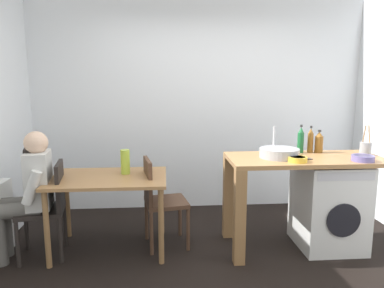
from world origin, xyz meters
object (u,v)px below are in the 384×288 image
vase (125,162)px  bottle_clear_small (319,142)px  washing_machine (328,205)px  chair_person_seat (49,204)px  mixing_bowl (298,159)px  utensil_crock (365,148)px  colander (363,158)px  dining_table (109,186)px  chair_opposite (159,197)px  bottle_tall_green (301,140)px  bottle_squat_brown (310,140)px  seated_person (29,189)px

vase → bottle_clear_small: bearing=0.8°
washing_machine → chair_person_seat: bearing=179.8°
chair_person_seat → mixing_bowl: mixing_bowl is taller
mixing_bowl → utensil_crock: utensil_crock is taller
colander → chair_person_seat: bearing=175.6°
dining_table → chair_opposite: size_ratio=1.22×
dining_table → utensil_crock: 2.56m
chair_person_seat → mixing_bowl: 2.34m
bottle_tall_green → bottle_clear_small: bearing=0.3°
vase → mixing_bowl: bearing=-13.8°
mixing_bowl → vase: size_ratio=0.71×
vase → bottle_tall_green: bearing=0.9°
chair_opposite → vase: (-0.33, 0.06, 0.35)m
dining_table → washing_machine: size_ratio=1.28×
vase → colander: bearing=-10.6°
chair_person_seat → colander: size_ratio=4.50×
utensil_crock → mixing_bowl: bearing=-162.4°
washing_machine → colander: colander is taller
bottle_tall_green → mixing_bowl: 0.47m
washing_machine → bottle_clear_small: bottle_clear_small is taller
chair_person_seat → bottle_clear_small: bearing=-94.6°
vase → chair_person_seat: bearing=-164.9°
mixing_bowl → chair_opposite: bearing=165.5°
chair_person_seat → vase: (0.70, 0.19, 0.35)m
chair_opposite → washing_machine: size_ratio=1.05×
bottle_tall_green → colander: 0.62m
bottle_squat_brown → vase: 1.90m
bottle_tall_green → bottle_clear_small: (0.20, 0.00, -0.03)m
colander → mixing_bowl: bearing=178.1°
bottle_tall_green → mixing_bowl: bearing=-114.1°
colander → vase: (-2.20, 0.41, -0.09)m
chair_person_seat → colander: colander is taller
chair_person_seat → washing_machine: (2.71, -0.01, -0.08)m
washing_machine → utensil_crock: 0.67m
seated_person → bottle_tall_green: bearing=-94.0°
bottle_clear_small → vase: (-1.98, -0.03, -0.16)m
chair_opposite → bottle_clear_small: 1.74m
washing_machine → seated_person: bearing=-179.6°
seated_person → bottle_squat_brown: bearing=-93.9°
seated_person → mixing_bowl: 2.47m
mixing_bowl → colander: colander is taller
chair_person_seat → chair_opposite: size_ratio=1.00×
chair_opposite → seated_person: seated_person is taller
chair_opposite → bottle_squat_brown: bottle_squat_brown is taller
washing_machine → mixing_bowl: bearing=-154.8°
colander → seated_person: bearing=176.3°
seated_person → bottle_squat_brown: 2.79m
bottle_squat_brown → vase: bottle_squat_brown is taller
utensil_crock → colander: bearing=-123.7°
utensil_crock → colander: 0.33m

